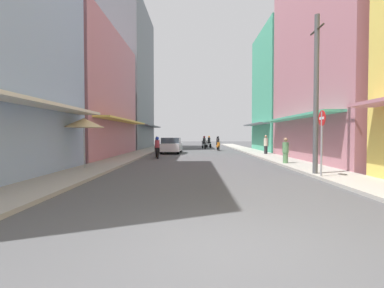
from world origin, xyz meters
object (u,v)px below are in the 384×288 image
object	(u,v)px
pedestrian_crossing	(266,145)
pedestrian_midway	(286,152)
street_sign_no_entry	(322,135)
motorbike_orange	(218,144)
motorbike_black	(157,148)
motorbike_silver	(204,143)
vendor_umbrella	(84,123)
parked_car	(171,145)
utility_pole	(316,94)
pedestrian_far	(157,143)
motorbike_white	(209,142)

from	to	relation	value
pedestrian_crossing	pedestrian_midway	xyz separation A→B (m)	(-0.84, -7.85, -0.08)
pedestrian_midway	street_sign_no_entry	size ratio (longest dim) A/B	0.58
motorbike_orange	street_sign_no_entry	distance (m)	20.18
motorbike_black	motorbike_silver	bearing A→B (deg)	74.55
vendor_umbrella	pedestrian_crossing	bearing A→B (deg)	42.80
motorbike_orange	parked_car	bearing A→B (deg)	-135.18
pedestrian_crossing	parked_car	bearing A→B (deg)	163.44
pedestrian_crossing	utility_pole	bearing A→B (deg)	-94.61
pedestrian_far	motorbike_white	bearing A→B (deg)	43.05
parked_car	pedestrian_far	world-z (taller)	pedestrian_far
pedestrian_midway	utility_pole	size ratio (longest dim) A/B	0.23
pedestrian_crossing	utility_pole	world-z (taller)	utility_pole
motorbike_white	parked_car	world-z (taller)	motorbike_white
motorbike_orange	pedestrian_crossing	bearing A→B (deg)	-64.22
parked_car	street_sign_no_entry	bearing A→B (deg)	-65.40
pedestrian_midway	street_sign_no_entry	xyz separation A→B (m)	(-0.24, -5.10, 0.95)
utility_pole	motorbike_silver	bearing A→B (deg)	99.31
motorbike_silver	pedestrian_midway	world-z (taller)	motorbike_silver
motorbike_white	vendor_umbrella	world-z (taller)	vendor_umbrella
pedestrian_crossing	motorbike_black	bearing A→B (deg)	-161.67
motorbike_white	motorbike_black	bearing A→B (deg)	-105.48
motorbike_white	pedestrian_far	xyz separation A→B (m)	(-6.09, -5.69, 0.07)
motorbike_orange	pedestrian_far	bearing A→B (deg)	171.45
motorbike_orange	utility_pole	world-z (taller)	utility_pole
parked_car	pedestrian_midway	xyz separation A→B (m)	(7.27, -10.26, 0.03)
motorbike_silver	utility_pole	distance (m)	23.88
pedestrian_midway	utility_pole	bearing A→B (deg)	-91.86
motorbike_silver	vendor_umbrella	xyz separation A→B (m)	(-6.41, -21.66, 1.58)
motorbike_black	utility_pole	size ratio (longest dim) A/B	0.27
motorbike_orange	utility_pole	size ratio (longest dim) A/B	0.27
pedestrian_midway	motorbike_orange	bearing A→B (deg)	99.80
motorbike_silver	utility_pole	size ratio (longest dim) A/B	0.27
pedestrian_midway	street_sign_no_entry	world-z (taller)	street_sign_no_entry
pedestrian_midway	pedestrian_far	xyz separation A→B (m)	(-9.36, 15.94, 0.00)
street_sign_no_entry	motorbike_orange	bearing A→B (deg)	96.66
motorbike_orange	vendor_umbrella	bearing A→B (deg)	-114.08
parked_car	utility_pole	bearing A→B (deg)	-63.91
parked_car	motorbike_white	bearing A→B (deg)	70.64
motorbike_silver	vendor_umbrella	world-z (taller)	vendor_umbrella
motorbike_black	utility_pole	xyz separation A→B (m)	(7.75, -9.26, 2.67)
motorbike_orange	motorbike_silver	bearing A→B (deg)	108.46
motorbike_silver	motorbike_orange	bearing A→B (deg)	-71.54
motorbike_white	pedestrian_midway	xyz separation A→B (m)	(3.27, -21.63, 0.06)
parked_car	vendor_umbrella	world-z (taller)	vendor_umbrella
motorbike_white	street_sign_no_entry	bearing A→B (deg)	-83.52
street_sign_no_entry	motorbike_black	bearing A→B (deg)	127.28
motorbike_black	pedestrian_crossing	world-z (taller)	pedestrian_crossing
motorbike_silver	parked_car	size ratio (longest dim) A/B	0.43
vendor_umbrella	utility_pole	bearing A→B (deg)	-9.73
motorbike_black	pedestrian_midway	world-z (taller)	motorbike_black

